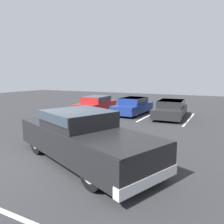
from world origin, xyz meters
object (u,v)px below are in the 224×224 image
at_px(parked_sedan_c, 171,108).
at_px(parked_sedan_a, 96,104).
at_px(pickup_truck, 84,136).
at_px(parked_sedan_b, 133,105).

bearing_deg(parked_sedan_c, parked_sedan_a, -90.31).
relative_size(pickup_truck, parked_sedan_b, 1.43).
relative_size(pickup_truck, parked_sedan_c, 1.31).
height_order(parked_sedan_b, parked_sedan_c, parked_sedan_b).
distance_m(parked_sedan_a, parked_sedan_c, 5.92).
relative_size(parked_sedan_a, parked_sedan_b, 1.05).
xyz_separation_m(pickup_truck, parked_sedan_b, (-2.08, 9.60, -0.20)).
xyz_separation_m(parked_sedan_a, parked_sedan_c, (5.91, 0.35, -0.03)).
bearing_deg(parked_sedan_c, parked_sedan_b, -95.43).
bearing_deg(parked_sedan_a, parked_sedan_b, 94.85).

